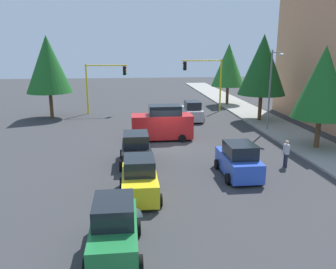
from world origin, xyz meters
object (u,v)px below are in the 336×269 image
Objects in this scene: delivery_van_red at (162,124)px; car_silver at (192,112)px; car_blue at (239,161)px; car_black at (136,150)px; tree_roadside_near at (323,83)px; car_yellow at (140,179)px; traffic_signal_far_right at (103,79)px; pedestrian_crossing at (286,153)px; street_lamp_curbside at (272,82)px; car_green at (114,230)px; tree_roadside_mid at (263,65)px; traffic_signal_far_left at (206,75)px; tree_opposite_side at (48,64)px; tree_roadside_far at (228,65)px.

car_silver is (-7.12, 3.70, -0.39)m from delivery_van_red.
car_blue is 6.41m from car_black.
tree_roadside_near reaches higher than car_silver.
car_yellow is at bearing -18.18° from car_silver.
traffic_signal_far_right reaches higher than pedestrian_crossing.
car_blue and car_black have the same top height.
street_lamp_curbside is 1.83× the size of car_green.
car_silver is at bearing 61.61° from traffic_signal_far_right.
car_green is at bearing -50.64° from tree_roadside_near.
street_lamp_curbside is at bearing 122.12° from car_black.
tree_roadside_mid reaches higher than car_black.
car_yellow is (6.77, -13.01, -3.93)m from tree_roadside_near.
tree_roadside_near reaches higher than car_blue.
street_lamp_curbside is (10.39, 14.86, 0.49)m from traffic_signal_far_right.
car_blue is (10.15, -5.98, -3.45)m from street_lamp_curbside.
car_black is (1.77, -13.06, -3.93)m from tree_roadside_near.
tree_roadside_mid is 17.84m from car_black.
traffic_signal_far_left is at bearing 173.04° from car_blue.
street_lamp_curbside reaches higher than car_silver.
tree_opposite_side is 27.00m from car_green.
car_blue is (14.54, -6.78, -4.65)m from tree_roadside_mid.
traffic_signal_far_right is at bearing -124.96° from street_lamp_curbside.
car_black is (5.77, -2.23, -0.38)m from delivery_van_red.
tree_roadside_near is at bearing 117.49° from car_yellow.
car_yellow is at bearing -43.40° from street_lamp_curbside.
traffic_signal_far_right is 18.14m from street_lamp_curbside.
car_silver is at bearing 78.67° from tree_opposite_side.
car_black is 1.00× the size of car_silver.
traffic_signal_far_right is 23.18m from car_yellow.
car_silver is (-11.12, -7.13, -3.93)m from tree_roadside_near.
car_green is at bearing 16.24° from tree_opposite_side.
pedestrian_crossing is at bearing 32.24° from traffic_signal_far_right.
car_yellow is 6.15m from car_blue.
tree_roadside_near is at bearing 121.95° from car_blue.
car_silver is at bearing 152.54° from delivery_van_red.
street_lamp_curbside is at bearing -166.95° from tree_roadside_near.
tree_roadside_far is 0.91× the size of tree_opposite_side.
traffic_signal_far_right is 0.64× the size of tree_roadside_mid.
traffic_signal_far_left is 1.51× the size of car_blue.
tree_roadside_far is 21.37m from tree_opposite_side.
street_lamp_curbside is 4.62m from tree_roadside_mid.
pedestrian_crossing is (23.41, -2.92, -4.11)m from tree_roadside_far.
street_lamp_curbside is 14.41m from tree_roadside_far.
car_black and car_silver have the same top height.
traffic_signal_far_left is 0.70× the size of tree_opposite_side.
car_black is 9.29m from pedestrian_crossing.
tree_roadside_far is at bearing 157.50° from car_green.
tree_roadside_near is at bearing 13.05° from street_lamp_curbside.
street_lamp_curbside is 1.46× the size of delivery_van_red.
delivery_van_red is (1.61, -9.54, -3.07)m from street_lamp_curbside.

